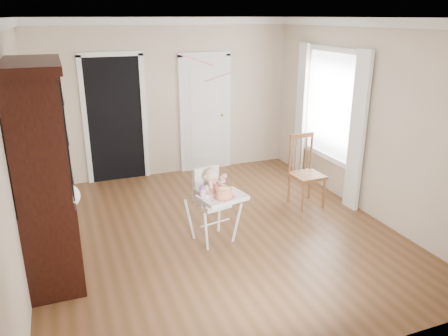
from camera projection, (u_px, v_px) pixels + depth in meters
name	position (u px, v px, depth m)	size (l,w,h in m)	color
floor	(216.00, 231.00, 5.82)	(5.00, 5.00, 0.00)	brown
ceiling	(215.00, 18.00, 4.93)	(5.00, 5.00, 0.00)	white
wall_back	(166.00, 99.00, 7.58)	(4.50, 4.50, 0.00)	beige
wall_left	(16.00, 153.00, 4.62)	(5.00, 5.00, 0.00)	beige
wall_right	(366.00, 119.00, 6.14)	(5.00, 5.00, 0.00)	beige
crown_molding	(215.00, 23.00, 4.95)	(4.50, 5.00, 0.12)	white
doorway	(115.00, 117.00, 7.34)	(1.06, 0.05, 2.22)	black
closet_door	(205.00, 115.00, 7.90)	(0.96, 0.09, 2.13)	white
window_right	(329.00, 112.00, 6.84)	(0.13, 1.84, 2.30)	white
high_chair	(213.00, 197.00, 5.40)	(0.67, 0.78, 0.96)	white
baby	(212.00, 186.00, 5.37)	(0.31, 0.23, 0.43)	beige
cake	(224.00, 193.00, 5.18)	(0.26, 0.26, 0.12)	silver
sippy_cup	(203.00, 192.00, 5.17)	(0.08, 0.08, 0.18)	#F294D4
china_cabinet	(45.00, 174.00, 4.56)	(0.61, 1.37, 2.32)	black
dining_chair	(306.00, 173.00, 6.51)	(0.46, 0.46, 1.07)	brown
streamer	(196.00, 60.00, 5.58)	(0.03, 0.50, 0.02)	pink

